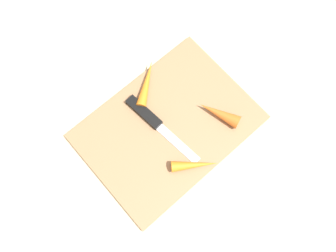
% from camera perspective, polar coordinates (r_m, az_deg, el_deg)
% --- Properties ---
extents(ground_plane, '(1.40, 1.40, 0.00)m').
position_cam_1_polar(ground_plane, '(0.76, 0.00, -0.26)').
color(ground_plane, '#C6B793').
extents(cutting_board, '(0.36, 0.26, 0.01)m').
position_cam_1_polar(cutting_board, '(0.76, 0.00, -0.13)').
color(cutting_board, '#99704C').
rests_on(cutting_board, ground_plane).
extents(knife, '(0.04, 0.20, 0.01)m').
position_cam_1_polar(knife, '(0.75, -3.19, 1.57)').
color(knife, '#B7B7BC').
rests_on(knife, cutting_board).
extents(carrot_shortest, '(0.06, 0.09, 0.03)m').
position_cam_1_polar(carrot_shortest, '(0.75, 8.26, 2.05)').
color(carrot_shortest, orange).
rests_on(carrot_shortest, cutting_board).
extents(carrot_medium, '(0.09, 0.08, 0.02)m').
position_cam_1_polar(carrot_medium, '(0.72, 4.36, -6.32)').
color(carrot_medium, orange).
rests_on(carrot_medium, cutting_board).
extents(carrot_longest, '(0.10, 0.08, 0.02)m').
position_cam_1_polar(carrot_longest, '(0.77, -3.51, 6.94)').
color(carrot_longest, orange).
rests_on(carrot_longest, cutting_board).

